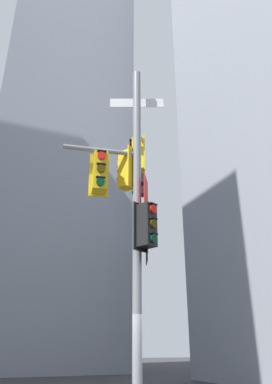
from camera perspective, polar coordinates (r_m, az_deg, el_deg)
The scene contains 2 objects.
building_mid_block at distance 40.73m, azimuth -11.79°, elevation 10.49°, with size 12.21×12.21×48.13m, color #9399A3.
signal_pole_assembly at distance 9.59m, azimuth -0.40°, elevation 0.18°, with size 3.30×3.68×8.97m.
Camera 1 is at (-3.02, -7.53, 1.87)m, focal length 34.03 mm.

